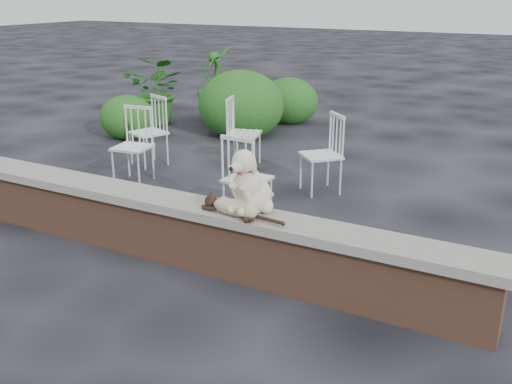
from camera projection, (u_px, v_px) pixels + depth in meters
The scene contains 13 objects.
ground at pixel (155, 253), 5.45m from camera, with size 60.00×60.00×0.00m, color black.
brick_wall at pixel (153, 228), 5.37m from camera, with size 6.00×0.30×0.50m, color brown.
capstone at pixel (152, 198), 5.27m from camera, with size 6.20×0.40×0.08m, color slate.
dog at pixel (253, 179), 4.76m from camera, with size 0.37×0.48×0.56m, color beige, non-canonical shape.
cat at pixel (236, 207), 4.74m from camera, with size 0.92×0.22×0.16m, color tan, non-canonical shape.
chair_d at pixel (321, 154), 6.94m from camera, with size 0.56×0.56×0.94m, color white, non-canonical shape.
chair_b at pixel (148, 131), 8.03m from camera, with size 0.56×0.56×0.94m, color white, non-canonical shape.
chair_c at pixel (247, 177), 6.09m from camera, with size 0.56×0.56×0.94m, color white, non-canonical shape.
chair_e at pixel (244, 132), 7.97m from camera, with size 0.56×0.56×0.94m, color white, non-canonical shape.
chair_a at pixel (132, 146), 7.29m from camera, with size 0.56×0.56×0.94m, color white, non-canonical shape.
potted_plant_a at pixel (157, 90), 10.43m from camera, with size 1.08×0.94×1.20m, color #224A15.
potted_plant_b at pixel (217, 84), 10.65m from camera, with size 0.76×0.76×1.35m, color #224A15.
shrubbery at pixel (236, 106), 9.85m from camera, with size 2.80×3.24×1.14m.
Camera 1 is at (3.20, -3.91, 2.33)m, focal length 41.23 mm.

